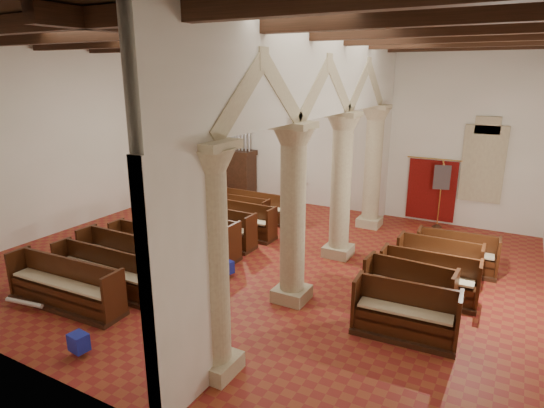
{
  "coord_description": "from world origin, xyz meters",
  "views": [
    {
      "loc": [
        5.95,
        -10.03,
        5.04
      ],
      "look_at": [
        0.19,
        0.5,
        1.57
      ],
      "focal_mm": 30.0,
      "sensor_mm": 36.0,
      "label": 1
    }
  ],
  "objects_px": {
    "lectern": "(293,193)",
    "nave_pew_0": "(65,292)",
    "pipe_organ": "(231,164)",
    "processional_banner": "(439,205)",
    "aisle_pew_0": "(404,320)"
  },
  "relations": [
    {
      "from": "processional_banner",
      "to": "aisle_pew_0",
      "type": "xyz_separation_m",
      "value": [
        0.57,
        -7.31,
        -0.41
      ]
    },
    {
      "from": "processional_banner",
      "to": "nave_pew_0",
      "type": "relative_size",
      "value": 0.76
    },
    {
      "from": "processional_banner",
      "to": "nave_pew_0",
      "type": "xyz_separation_m",
      "value": [
        -6.34,
        -9.7,
        -0.43
      ]
    },
    {
      "from": "lectern",
      "to": "nave_pew_0",
      "type": "relative_size",
      "value": 0.4
    },
    {
      "from": "pipe_organ",
      "to": "aisle_pew_0",
      "type": "xyz_separation_m",
      "value": [
        8.92,
        -7.32,
        -1.0
      ]
    },
    {
      "from": "processional_banner",
      "to": "aisle_pew_0",
      "type": "bearing_deg",
      "value": -99.66
    },
    {
      "from": "nave_pew_0",
      "to": "pipe_organ",
      "type": "bearing_deg",
      "value": 99.2
    },
    {
      "from": "pipe_organ",
      "to": "nave_pew_0",
      "type": "distance_m",
      "value": 9.96
    },
    {
      "from": "pipe_organ",
      "to": "processional_banner",
      "type": "distance_m",
      "value": 8.37
    },
    {
      "from": "lectern",
      "to": "aisle_pew_0",
      "type": "bearing_deg",
      "value": -57.7
    },
    {
      "from": "pipe_organ",
      "to": "processional_banner",
      "type": "bearing_deg",
      "value": -0.05
    },
    {
      "from": "lectern",
      "to": "aisle_pew_0",
      "type": "relative_size",
      "value": 0.6
    },
    {
      "from": "aisle_pew_0",
      "to": "nave_pew_0",
      "type": "bearing_deg",
      "value": -164.2
    },
    {
      "from": "nave_pew_0",
      "to": "lectern",
      "type": "bearing_deg",
      "value": 82.25
    },
    {
      "from": "lectern",
      "to": "processional_banner",
      "type": "height_order",
      "value": "processional_banner"
    }
  ]
}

